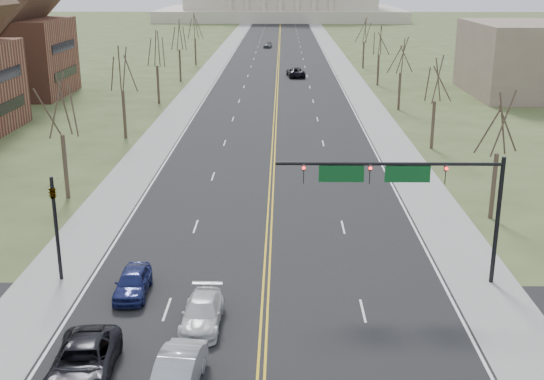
{
  "coord_description": "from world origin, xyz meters",
  "views": [
    {
      "loc": [
        0.86,
        -21.21,
        16.33
      ],
      "look_at": [
        0.21,
        20.82,
        3.0
      ],
      "focal_mm": 45.0,
      "sensor_mm": 36.0,
      "label": 1
    }
  ],
  "objects_px": {
    "signal_mast": "(406,183)",
    "car_sb_inner_lead": "(177,374)",
    "car_sb_inner_second": "(202,313)",
    "signal_left": "(55,217)",
    "car_sb_outer_lead": "(83,362)",
    "car_far_sb": "(268,45)",
    "car_far_nb": "(296,72)",
    "car_sb_outer_second": "(133,282)"
  },
  "relations": [
    {
      "from": "car_sb_inner_lead",
      "to": "car_far_nb",
      "type": "distance_m",
      "value": 90.14
    },
    {
      "from": "signal_left",
      "to": "car_sb_inner_second",
      "type": "bearing_deg",
      "value": -30.99
    },
    {
      "from": "car_sb_outer_second",
      "to": "signal_left",
      "type": "bearing_deg",
      "value": 156.0
    },
    {
      "from": "car_sb_inner_lead",
      "to": "car_sb_inner_second",
      "type": "bearing_deg",
      "value": 91.89
    },
    {
      "from": "signal_mast",
      "to": "car_far_nb",
      "type": "xyz_separation_m",
      "value": [
        -4.41,
        79.3,
        -4.95
      ]
    },
    {
      "from": "car_sb_inner_lead",
      "to": "car_far_nb",
      "type": "relative_size",
      "value": 0.81
    },
    {
      "from": "signal_mast",
      "to": "car_sb_outer_lead",
      "type": "xyz_separation_m",
      "value": [
        -14.93,
        -9.73,
        -4.98
      ]
    },
    {
      "from": "car_sb_inner_second",
      "to": "car_sb_outer_second",
      "type": "xyz_separation_m",
      "value": [
        -4.08,
        3.29,
        0.04
      ]
    },
    {
      "from": "car_sb_inner_lead",
      "to": "car_sb_inner_second",
      "type": "distance_m",
      "value": 5.52
    },
    {
      "from": "signal_mast",
      "to": "car_sb_inner_lead",
      "type": "xyz_separation_m",
      "value": [
        -10.85,
        -10.61,
        -4.98
      ]
    },
    {
      "from": "car_sb_outer_second",
      "to": "car_far_sb",
      "type": "bearing_deg",
      "value": 86.36
    },
    {
      "from": "signal_mast",
      "to": "car_far_sb",
      "type": "height_order",
      "value": "signal_mast"
    },
    {
      "from": "car_sb_outer_lead",
      "to": "car_sb_inner_lead",
      "type": "bearing_deg",
      "value": -16.11
    },
    {
      "from": "car_sb_inner_lead",
      "to": "car_far_nb",
      "type": "bearing_deg",
      "value": 92.11
    },
    {
      "from": "signal_mast",
      "to": "car_far_sb",
      "type": "xyz_separation_m",
      "value": [
        -10.08,
        126.51,
        -5.05
      ]
    },
    {
      "from": "car_far_nb",
      "to": "car_far_sb",
      "type": "height_order",
      "value": "car_far_nb"
    },
    {
      "from": "signal_mast",
      "to": "signal_left",
      "type": "distance_m",
      "value": 19.06
    },
    {
      "from": "car_sb_inner_second",
      "to": "car_far_nb",
      "type": "xyz_separation_m",
      "value": [
        6.02,
        84.41,
        0.13
      ]
    },
    {
      "from": "car_sb_outer_lead",
      "to": "car_sb_outer_second",
      "type": "relative_size",
      "value": 1.34
    },
    {
      "from": "signal_left",
      "to": "car_sb_outer_second",
      "type": "relative_size",
      "value": 1.45
    },
    {
      "from": "car_far_nb",
      "to": "car_far_sb",
      "type": "distance_m",
      "value": 47.55
    },
    {
      "from": "car_sb_outer_lead",
      "to": "car_far_sb",
      "type": "distance_m",
      "value": 136.33
    },
    {
      "from": "car_sb_inner_lead",
      "to": "signal_mast",
      "type": "bearing_deg",
      "value": 50.58
    },
    {
      "from": "car_sb_outer_second",
      "to": "car_far_sb",
      "type": "distance_m",
      "value": 128.4
    },
    {
      "from": "car_sb_inner_second",
      "to": "signal_left",
      "type": "bearing_deg",
      "value": 150.16
    },
    {
      "from": "car_far_nb",
      "to": "car_far_sb",
      "type": "relative_size",
      "value": 1.41
    },
    {
      "from": "car_sb_inner_lead",
      "to": "car_sb_inner_second",
      "type": "xyz_separation_m",
      "value": [
        0.42,
        5.5,
        -0.11
      ]
    },
    {
      "from": "signal_mast",
      "to": "signal_left",
      "type": "xyz_separation_m",
      "value": [
        -18.95,
        0.0,
        -2.05
      ]
    },
    {
      "from": "car_sb_outer_second",
      "to": "car_far_nb",
      "type": "height_order",
      "value": "car_far_nb"
    },
    {
      "from": "car_sb_outer_lead",
      "to": "signal_left",
      "type": "bearing_deg",
      "value": 108.47
    },
    {
      "from": "car_sb_inner_lead",
      "to": "car_far_sb",
      "type": "relative_size",
      "value": 1.15
    },
    {
      "from": "signal_mast",
      "to": "car_far_sb",
      "type": "relative_size",
      "value": 2.96
    },
    {
      "from": "signal_mast",
      "to": "car_sb_outer_second",
      "type": "height_order",
      "value": "signal_mast"
    },
    {
      "from": "car_sb_inner_lead",
      "to": "car_sb_inner_second",
      "type": "relative_size",
      "value": 1.02
    },
    {
      "from": "signal_left",
      "to": "car_far_nb",
      "type": "distance_m",
      "value": 80.67
    },
    {
      "from": "car_sb_inner_second",
      "to": "car_sb_outer_lead",
      "type": "bearing_deg",
      "value": -133.07
    },
    {
      "from": "car_sb_outer_second",
      "to": "car_sb_inner_lead",
      "type": "bearing_deg",
      "value": -69.05
    },
    {
      "from": "signal_mast",
      "to": "car_far_sb",
      "type": "bearing_deg",
      "value": 94.55
    },
    {
      "from": "car_sb_inner_lead",
      "to": "car_sb_inner_second",
      "type": "height_order",
      "value": "car_sb_inner_lead"
    },
    {
      "from": "signal_left",
      "to": "car_sb_outer_second",
      "type": "distance_m",
      "value": 5.66
    },
    {
      "from": "car_sb_inner_second",
      "to": "car_sb_outer_second",
      "type": "height_order",
      "value": "car_sb_outer_second"
    },
    {
      "from": "car_sb_inner_second",
      "to": "car_far_nb",
      "type": "height_order",
      "value": "car_far_nb"
    }
  ]
}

